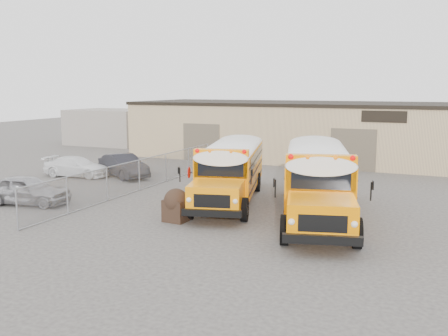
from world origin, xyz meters
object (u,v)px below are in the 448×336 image
at_px(school_bus_right, 314,155).
at_px(car_silver, 27,190).
at_px(tarp_bundle, 176,205).
at_px(car_white, 77,167).
at_px(car_dark, 123,166).
at_px(school_bus_left, 244,151).

bearing_deg(school_bus_right, car_silver, -139.23).
bearing_deg(tarp_bundle, car_white, 148.22).
xyz_separation_m(school_bus_right, car_silver, (-12.14, -10.47, -1.17)).
relative_size(school_bus_right, car_white, 2.59).
distance_m(car_silver, car_dark, 8.51).
distance_m(tarp_bundle, car_white, 13.67).
distance_m(school_bus_right, car_silver, 16.07).
height_order(school_bus_left, school_bus_right, school_bus_right).
bearing_deg(school_bus_right, school_bus_left, 168.00).
relative_size(car_silver, car_white, 0.97).
bearing_deg(tarp_bundle, school_bus_left, 96.22).
bearing_deg(school_bus_left, car_white, -158.69).
bearing_deg(car_silver, school_bus_right, -60.52).
relative_size(school_bus_right, car_dark, 2.54).
relative_size(school_bus_left, school_bus_right, 0.93).
bearing_deg(car_dark, tarp_bundle, -105.40).
height_order(car_silver, car_white, car_silver).
distance_m(tarp_bundle, car_silver, 8.52).
distance_m(school_bus_left, car_white, 11.22).
height_order(school_bus_right, car_dark, school_bus_right).
xyz_separation_m(car_silver, car_dark, (-0.12, 8.51, 0.01)).
bearing_deg(car_white, car_silver, -163.66).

